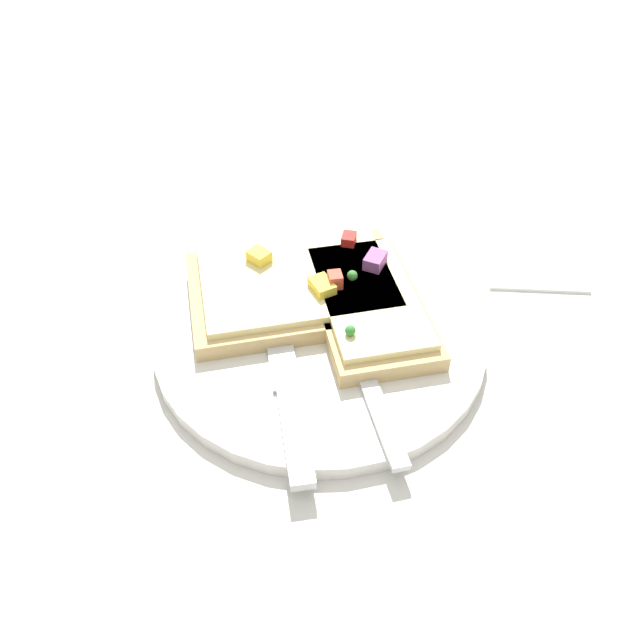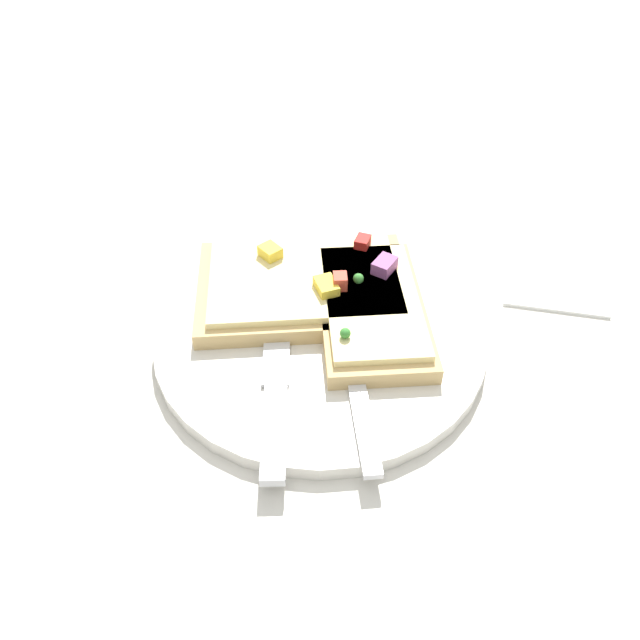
# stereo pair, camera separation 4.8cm
# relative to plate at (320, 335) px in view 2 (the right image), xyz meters

# --- Properties ---
(ground_plane) EXTENTS (4.00, 4.00, 0.00)m
(ground_plane) POSITION_rel_plate_xyz_m (0.00, 0.00, -0.01)
(ground_plane) COLOR beige
(plate) EXTENTS (0.26, 0.26, 0.01)m
(plate) POSITION_rel_plate_xyz_m (0.00, 0.00, 0.00)
(plate) COLOR silver
(plate) RESTS_ON ground
(fork) EXTENTS (0.22, 0.09, 0.01)m
(fork) POSITION_rel_plate_xyz_m (0.01, 0.02, 0.01)
(fork) COLOR silver
(fork) RESTS_ON plate
(knife) EXTENTS (0.22, 0.07, 0.01)m
(knife) POSITION_rel_plate_xyz_m (0.05, -0.02, 0.01)
(knife) COLOR silver
(knife) RESTS_ON plate
(pizza_slice_main) EXTENTS (0.16, 0.20, 0.03)m
(pizza_slice_main) POSITION_rel_plate_xyz_m (-0.04, -0.02, 0.02)
(pizza_slice_main) COLOR tan
(pizza_slice_main) RESTS_ON plate
(pizza_slice_corner) EXTENTS (0.17, 0.12, 0.03)m
(pizza_slice_corner) POSITION_rel_plate_xyz_m (-0.02, 0.04, 0.02)
(pizza_slice_corner) COLOR tan
(pizza_slice_corner) RESTS_ON plate
(crumb_scatter) EXTENTS (0.02, 0.06, 0.01)m
(crumb_scatter) POSITION_rel_plate_xyz_m (0.02, -0.01, 0.01)
(crumb_scatter) COLOR tan
(crumb_scatter) RESTS_ON plate
(napkin) EXTENTS (0.15, 0.09, 0.01)m
(napkin) POSITION_rel_plate_xyz_m (-0.14, 0.19, -0.00)
(napkin) COLOR white
(napkin) RESTS_ON ground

